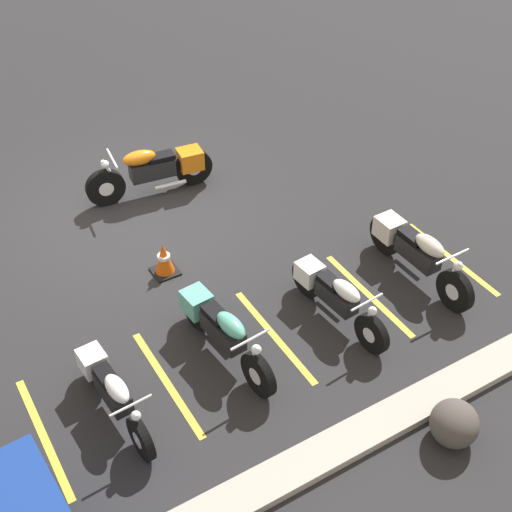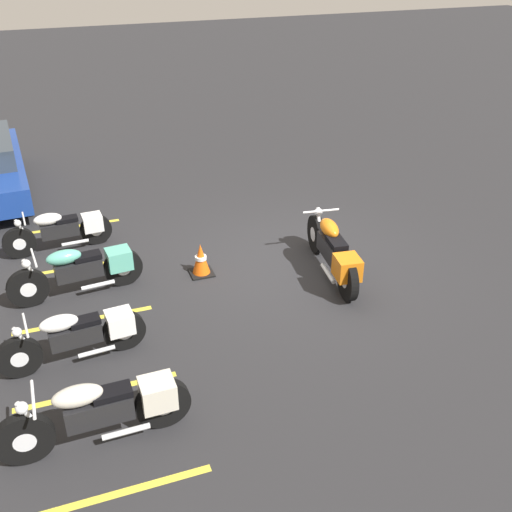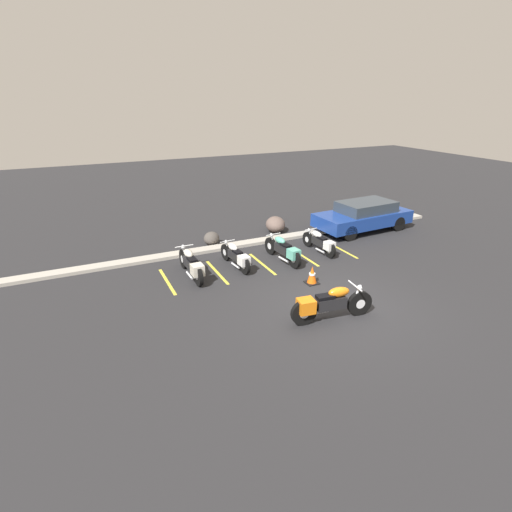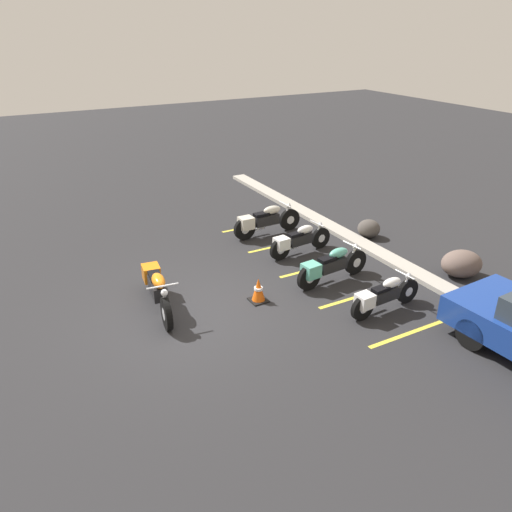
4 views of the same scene
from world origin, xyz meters
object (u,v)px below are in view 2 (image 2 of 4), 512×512
Objects in this scene: motorcycle_orange_featured at (334,251)px; parked_bike_3 at (63,229)px; parked_bike_2 at (83,269)px; parked_bike_0 at (105,409)px; parked_bike_1 at (80,335)px; traffic_cone at (201,260)px.

motorcycle_orange_featured is 4.97m from parked_bike_3.
motorcycle_orange_featured is 1.08× the size of parked_bike_2.
motorcycle_orange_featured is 4.83m from parked_bike_0.
parked_bike_1 is at bearing 108.37° from motorcycle_orange_featured.
parked_bike_0 is 1.04× the size of parked_bike_2.
parked_bike_2 is at bearing -102.15° from parked_bike_1.
parked_bike_2 is at bearing 92.84° from parked_bike_3.
parked_bike_1 is 3.43m from parked_bike_3.
parked_bike_0 reaches higher than parked_bike_3.
parked_bike_2 is (0.90, 4.06, -0.04)m from motorcycle_orange_featured.
parked_bike_2 is 1.69m from parked_bike_3.
parked_bike_3 reaches higher than traffic_cone.
traffic_cone is at bearing -122.64° from parked_bike_0.
traffic_cone is at bearing -147.04° from parked_bike_1.
parked_bike_3 is 3.39× the size of traffic_cone.
motorcycle_orange_featured is 1.19× the size of parked_bike_3.
parked_bike_0 is 1.11× the size of parked_bike_1.
parked_bike_2 is at bearing 88.57° from traffic_cone.
motorcycle_orange_featured is at bearing -173.88° from parked_bike_1.
parked_bike_2 is (1.75, -0.22, 0.03)m from parked_bike_1.
parked_bike_3 is at bearing -89.94° from parked_bike_0.
parked_bike_3 is (1.68, 0.19, -0.04)m from parked_bike_2.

